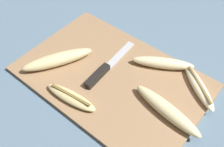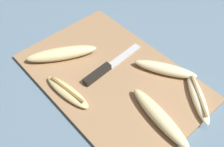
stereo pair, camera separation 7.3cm
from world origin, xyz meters
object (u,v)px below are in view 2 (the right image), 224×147
object	(u,v)px
banana_cream_curved	(165,69)
banana_bright_far	(198,98)
knife	(103,70)
banana_spotted_left	(67,92)
banana_soft_right	(160,117)
banana_mellow_near	(62,54)

from	to	relation	value
banana_cream_curved	banana_bright_far	bearing A→B (deg)	-4.33
knife	banana_spotted_left	world-z (taller)	banana_spotted_left
banana_soft_right	banana_bright_far	distance (m)	0.12
banana_spotted_left	banana_bright_far	xyz separation A→B (m)	(0.24, 0.24, 0.00)
banana_mellow_near	banana_bright_far	size ratio (longest dim) A/B	1.35
knife	banana_mellow_near	distance (m)	0.14
banana_spotted_left	banana_mellow_near	bearing A→B (deg)	150.79
banana_bright_far	banana_soft_right	bearing A→B (deg)	-102.26
banana_cream_curved	knife	bearing A→B (deg)	-132.65
knife	banana_soft_right	xyz separation A→B (m)	(0.21, -0.00, 0.01)
knife	banana_cream_curved	distance (m)	0.18
banana_soft_right	banana_cream_curved	distance (m)	0.16
banana_spotted_left	knife	bearing A→B (deg)	88.38
banana_mellow_near	banana_bright_far	world-z (taller)	banana_mellow_near
banana_spotted_left	banana_bright_far	bearing A→B (deg)	44.93
knife	banana_soft_right	size ratio (longest dim) A/B	1.08
banana_cream_curved	banana_bright_far	world-z (taller)	banana_cream_curved
banana_cream_curved	banana_spotted_left	bearing A→B (deg)	-116.03
banana_soft_right	banana_mellow_near	world-z (taller)	banana_mellow_near
banana_soft_right	banana_mellow_near	bearing A→B (deg)	-170.93
knife	banana_cream_curved	world-z (taller)	banana_cream_curved
banana_spotted_left	banana_cream_curved	xyz separation A→B (m)	(0.12, 0.25, 0.00)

